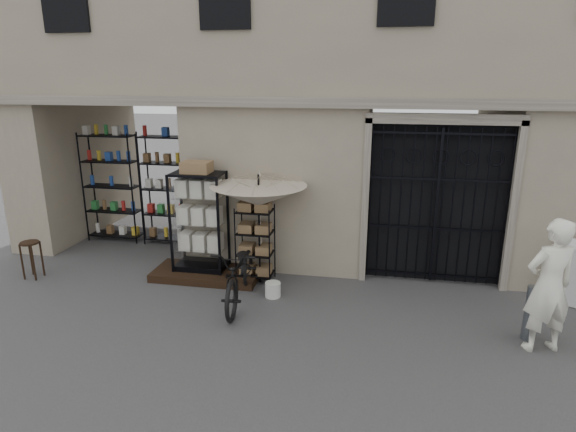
% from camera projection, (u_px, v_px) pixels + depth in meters
% --- Properties ---
extents(ground, '(80.00, 80.00, 0.00)m').
position_uv_depth(ground, '(323.00, 330.00, 7.26)').
color(ground, black).
rests_on(ground, ground).
extents(main_building, '(14.00, 4.00, 9.00)m').
position_uv_depth(main_building, '(350.00, 34.00, 9.78)').
color(main_building, gray).
rests_on(main_building, ground).
extents(shop_recess, '(3.00, 1.70, 3.00)m').
position_uv_depth(shop_recess, '(131.00, 182.00, 10.29)').
color(shop_recess, black).
rests_on(shop_recess, ground).
extents(shop_shelving, '(2.70, 0.50, 2.50)m').
position_uv_depth(shop_shelving, '(141.00, 188.00, 10.84)').
color(shop_shelving, black).
rests_on(shop_shelving, ground).
extents(iron_gate, '(2.50, 0.21, 3.00)m').
position_uv_depth(iron_gate, '(436.00, 202.00, 8.68)').
color(iron_gate, black).
rests_on(iron_gate, ground).
extents(step_platform, '(2.00, 0.90, 0.15)m').
position_uv_depth(step_platform, '(207.00, 274.00, 9.13)').
color(step_platform, black).
rests_on(step_platform, ground).
extents(display_cabinet, '(1.02, 0.74, 2.01)m').
position_uv_depth(display_cabinet, '(200.00, 226.00, 8.99)').
color(display_cabinet, black).
rests_on(display_cabinet, step_platform).
extents(wire_rack, '(0.76, 0.67, 1.44)m').
position_uv_depth(wire_rack, '(255.00, 245.00, 8.84)').
color(wire_rack, black).
rests_on(wire_rack, ground).
extents(market_umbrella, '(1.98, 2.00, 2.44)m').
position_uv_depth(market_umbrella, '(259.00, 190.00, 8.47)').
color(market_umbrella, black).
rests_on(market_umbrella, ground).
extents(white_bucket, '(0.32, 0.32, 0.26)m').
position_uv_depth(white_bucket, '(273.00, 290.00, 8.33)').
color(white_bucket, silver).
rests_on(white_bucket, ground).
extents(bicycle, '(0.78, 1.10, 2.00)m').
position_uv_depth(bicycle, '(242.00, 302.00, 8.17)').
color(bicycle, black).
rests_on(bicycle, ground).
extents(wooden_stool, '(0.43, 0.43, 0.71)m').
position_uv_depth(wooden_stool, '(32.00, 259.00, 9.06)').
color(wooden_stool, black).
rests_on(wooden_stool, ground).
extents(steel_bollard, '(0.19, 0.19, 0.83)m').
position_uv_depth(steel_bollard, '(530.00, 313.00, 6.90)').
color(steel_bollard, slate).
rests_on(steel_bollard, ground).
extents(shopkeeper, '(1.27, 2.04, 0.46)m').
position_uv_depth(shopkeeper, '(539.00, 349.00, 6.77)').
color(shopkeeper, white).
rests_on(shopkeeper, ground).
extents(easel_sign, '(0.71, 0.75, 1.08)m').
position_uv_depth(easel_sign, '(567.00, 274.00, 7.92)').
color(easel_sign, silver).
rests_on(easel_sign, ground).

